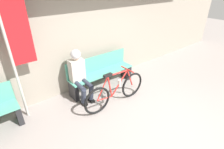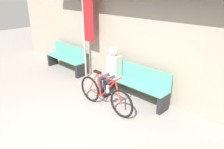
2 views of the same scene
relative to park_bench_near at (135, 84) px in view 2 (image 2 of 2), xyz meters
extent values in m
plane|color=gray|center=(0.12, -2.16, -0.40)|extent=(24.00, 24.00, 0.00)
cube|color=#9E9384|center=(0.12, 0.38, 1.20)|extent=(12.00, 0.12, 3.20)
cube|color=#51A88E|center=(0.00, -0.06, 0.03)|extent=(1.80, 0.42, 0.03)
cube|color=#51A88E|center=(0.00, 0.14, 0.24)|extent=(1.80, 0.03, 0.40)
cube|color=#232326|center=(-0.85, -0.06, -0.20)|extent=(0.10, 0.36, 0.42)
cube|color=#232326|center=(0.85, -0.06, -0.20)|extent=(0.10, 0.36, 0.42)
torus|color=black|center=(-0.70, -0.85, -0.09)|extent=(0.64, 0.05, 0.64)
torus|color=black|center=(0.32, -0.85, -0.09)|extent=(0.64, 0.05, 0.64)
cylinder|color=red|center=(-0.14, -0.85, 0.39)|extent=(0.55, 0.03, 0.07)
cylinder|color=red|center=(-0.09, -0.85, 0.12)|extent=(0.48, 0.03, 0.54)
cylinder|color=red|center=(-0.36, -0.85, 0.13)|extent=(0.14, 0.03, 0.56)
cylinder|color=red|center=(-0.50, -0.85, -0.11)|extent=(0.39, 0.03, 0.08)
cylinder|color=red|center=(-0.56, -0.85, 0.16)|extent=(0.31, 0.02, 0.51)
cylinder|color=red|center=(0.23, -0.85, 0.14)|extent=(0.21, 0.03, 0.47)
cube|color=black|center=(-0.41, -0.85, 0.43)|extent=(0.20, 0.07, 0.05)
cylinder|color=red|center=(0.14, -0.85, 0.40)|extent=(0.03, 0.40, 0.03)
cylinder|color=beige|center=(-0.09, -0.85, 0.12)|extent=(0.07, 0.07, 0.17)
cylinder|color=#2D3342|center=(-0.79, -0.26, 0.03)|extent=(0.11, 0.41, 0.13)
cylinder|color=#2D3342|center=(-0.79, -0.43, -0.16)|extent=(0.11, 0.17, 0.39)
cube|color=black|center=(-0.79, -0.40, -0.38)|extent=(0.10, 0.22, 0.06)
cylinder|color=#2D3342|center=(-0.59, -0.26, 0.03)|extent=(0.11, 0.41, 0.13)
cylinder|color=#2D3342|center=(-0.59, -0.43, -0.16)|extent=(0.11, 0.17, 0.39)
cube|color=black|center=(-0.59, -0.40, -0.38)|extent=(0.10, 0.22, 0.06)
cube|color=#B7B2A8|center=(-0.69, -0.02, 0.31)|extent=(0.34, 0.22, 0.53)
sphere|color=beige|center=(-0.69, -0.04, 0.67)|extent=(0.20, 0.20, 0.20)
sphere|color=silver|center=(-0.69, -0.04, 0.70)|extent=(0.23, 0.23, 0.23)
cube|color=#51A88E|center=(-2.89, -0.06, 0.03)|extent=(1.70, 0.42, 0.03)
cube|color=#51A88E|center=(-2.89, 0.14, 0.24)|extent=(1.70, 0.03, 0.40)
cube|color=#232326|center=(-3.69, -0.06, -0.20)|extent=(0.10, 0.36, 0.42)
cube|color=#232326|center=(-2.09, -0.06, -0.20)|extent=(0.10, 0.36, 0.42)
cylinder|color=#B7B2A8|center=(-1.92, 0.01, 0.78)|extent=(0.05, 0.05, 2.36)
cube|color=red|center=(-1.69, 0.01, 1.36)|extent=(0.40, 0.02, 1.19)
camera|label=1|loc=(-2.30, -3.38, 2.15)|focal=28.00mm
camera|label=2|loc=(3.00, -3.88, 2.21)|focal=35.00mm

